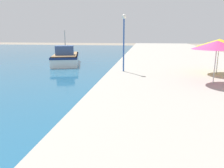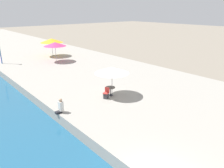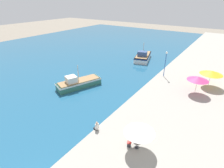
# 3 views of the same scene
# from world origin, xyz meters

# --- Properties ---
(quay_promenade) EXTENTS (16.00, 90.00, 0.80)m
(quay_promenade) POSITION_xyz_m (8.00, 37.00, 0.40)
(quay_promenade) COLOR #A39E93
(quay_promenade) RESTS_ON ground_plane
(cafe_umbrella_pink) EXTENTS (2.84, 2.84, 2.45)m
(cafe_umbrella_pink) POSITION_xyz_m (5.13, 8.95, 3.00)
(cafe_umbrella_pink) COLOR #B7B7B7
(cafe_umbrella_pink) RESTS_ON quay_promenade
(cafe_umbrella_white) EXTENTS (3.00, 3.00, 2.65)m
(cafe_umbrella_white) POSITION_xyz_m (7.31, 23.45, 3.18)
(cafe_umbrella_white) COLOR #B7B7B7
(cafe_umbrella_white) RESTS_ON quay_promenade
(cafe_umbrella_striped) EXTENTS (3.38, 3.38, 2.67)m
(cafe_umbrella_striped) POSITION_xyz_m (8.59, 27.13, 3.17)
(cafe_umbrella_striped) COLOR #B7B7B7
(cafe_umbrella_striped) RESTS_ON quay_promenade
(cafe_table) EXTENTS (0.80, 0.80, 0.74)m
(cafe_table) POSITION_xyz_m (4.98, 8.99, 1.33)
(cafe_table) COLOR #333338
(cafe_table) RESTS_ON quay_promenade
(cafe_chair_left) EXTENTS (0.55, 0.53, 0.91)m
(cafe_chair_left) POSITION_xyz_m (4.31, 8.72, 1.12)
(cafe_chair_left) COLOR #2D2D33
(cafe_chair_left) RESTS_ON quay_promenade
(person_at_quay) EXTENTS (0.57, 0.36, 1.06)m
(person_at_quay) POSITION_xyz_m (0.26, 8.80, 1.27)
(person_at_quay) COLOR #232328
(person_at_quay) RESTS_ON quay_promenade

